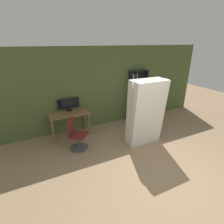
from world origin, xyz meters
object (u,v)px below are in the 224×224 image
monitor (69,104)px  mattress_near (148,114)px  bookshelf (135,96)px  mattress_far (143,111)px  office_chair (76,137)px

monitor → mattress_near: 2.49m
monitor → bookshelf: bearing=-0.1°
monitor → mattress_far: bearing=-39.7°
office_chair → mattress_near: size_ratio=0.47×
monitor → bookshelf: bookshelf is taller
mattress_far → monitor: bearing=140.3°
office_chair → mattress_far: bearing=-13.6°
bookshelf → mattress_far: 1.64m
mattress_near → mattress_far: 0.23m
mattress_near → bookshelf: bearing=67.9°
monitor → bookshelf: 2.49m
monitor → mattress_near: (1.79, -1.72, -0.04)m
mattress_near → monitor: bearing=136.2°
bookshelf → mattress_near: size_ratio=0.98×
mattress_far → bookshelf: bearing=64.8°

